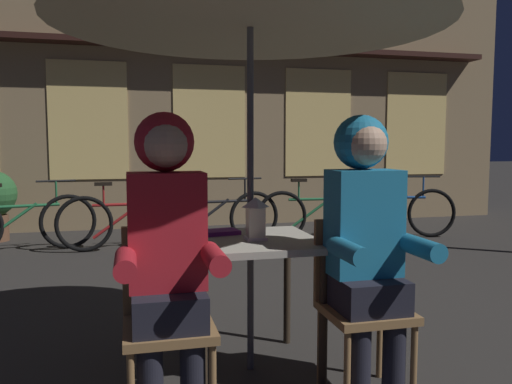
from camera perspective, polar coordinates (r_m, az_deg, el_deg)
The scene contains 14 objects.
ground_plane at distance 3.04m, azimuth -0.61°, elevation -19.06°, with size 60.00×60.00×0.00m, color #2D2B28.
cafe_table at distance 2.83m, azimuth -0.63°, elevation -7.21°, with size 0.72×0.72×0.74m.
lantern at distance 2.76m, azimuth -0.06°, elevation -2.84°, with size 0.11×0.11×0.23m.
chair_left at distance 2.45m, azimuth -9.83°, elevation -12.92°, with size 0.40×0.40×0.87m.
chair_right at distance 2.69m, azimuth 11.46°, elevation -11.30°, with size 0.40×0.40×0.87m.
person_left_hooded at distance 2.31m, azimuth -9.87°, elevation -4.91°, with size 0.45×0.56×1.40m.
person_right_hooded at distance 2.56m, azimuth 12.16°, elevation -3.95°, with size 0.45×0.56×1.40m.
shopfront_building at distance 8.38m, azimuth -5.61°, elevation 17.95°, with size 10.00×0.93×6.20m.
bicycle_second at distance 6.52m, azimuth -24.71°, elevation -3.17°, with size 1.65×0.41×0.84m.
bicycle_third at distance 6.29m, azimuth -13.99°, elevation -3.13°, with size 1.68×0.15×0.84m.
bicycle_fourth at distance 6.40m, azimuth -4.55°, elevation -2.84°, with size 1.68×0.23×0.84m.
bicycle_fifth at distance 6.74m, azimuth 7.10°, elevation -2.46°, with size 1.68×0.19×0.84m.
bicycle_furthest at distance 7.15m, azimuth 15.12°, elevation -2.15°, with size 1.65×0.42×0.84m.
book at distance 2.95m, azimuth -3.96°, elevation -4.48°, with size 0.20×0.14×0.02m, color #661E7A.
Camera 1 is at (-0.64, -2.69, 1.25)m, focal length 35.87 mm.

